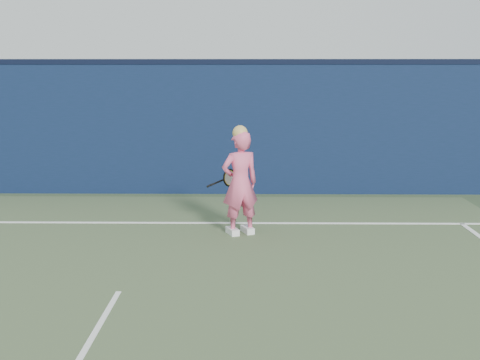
{
  "coord_description": "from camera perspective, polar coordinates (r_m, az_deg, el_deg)",
  "views": [
    {
      "loc": [
        1.41,
        -5.24,
        2.41
      ],
      "look_at": [
        1.3,
        3.4,
        0.82
      ],
      "focal_mm": 45.0,
      "sensor_mm": 36.0,
      "label": 1
    }
  ],
  "objects": [
    {
      "name": "wall_cap",
      "position": [
        11.82,
        -6.24,
        11.08
      ],
      "size": [
        24.0,
        0.42,
        0.1
      ],
      "primitive_type": "cube",
      "color": "black",
      "rests_on": "backstop_wall"
    },
    {
      "name": "racket",
      "position": [
        9.21,
        -1.14,
        0.16
      ],
      "size": [
        0.46,
        0.31,
        0.28
      ],
      "rotation": [
        0.0,
        0.0,
        0.46
      ],
      "color": "black",
      "rests_on": "ground"
    },
    {
      "name": "player",
      "position": [
        8.79,
        0.0,
        -0.25
      ],
      "size": [
        0.66,
        0.55,
        1.62
      ],
      "rotation": [
        0.0,
        0.0,
        3.54
      ],
      "color": "#E95A84",
      "rests_on": "ground"
    },
    {
      "name": "backstop_wall",
      "position": [
        11.88,
        -6.12,
        4.8
      ],
      "size": [
        24.0,
        0.4,
        2.5
      ],
      "primitive_type": "cube",
      "color": "#0C1A35",
      "rests_on": "ground"
    },
    {
      "name": "court_lines",
      "position": [
        5.64,
        -14.33,
        -15.07
      ],
      "size": [
        11.0,
        12.04,
        0.01
      ],
      "color": "white",
      "rests_on": "court_surface"
    },
    {
      "name": "ground",
      "position": [
        5.94,
        -13.49,
        -13.83
      ],
      "size": [
        80.0,
        80.0,
        0.0
      ],
      "primitive_type": "plane",
      "color": "#37492D",
      "rests_on": "ground"
    }
  ]
}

